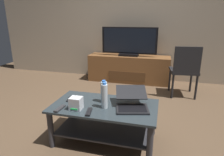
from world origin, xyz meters
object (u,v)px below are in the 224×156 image
Objects in this scene: laptop at (132,102)px; soundbar_remote at (89,112)px; television at (129,42)px; media_cabinet at (129,69)px; water_bottle_near at (104,92)px; cell_phone at (71,99)px; tv_remote at (60,109)px; router_box at (76,103)px; coffee_table at (105,116)px; water_bottle_far at (105,96)px; dining_chair at (185,69)px.

soundbar_remote is (-0.38, -0.24, -0.05)m from laptop.
television is at bearing 79.49° from soundbar_remote.
media_cabinet is 6.69× the size of water_bottle_near.
cell_phone is at bearing 130.14° from soundbar_remote.
tv_remote is at bearing -160.71° from laptop.
water_bottle_near reaches higher than media_cabinet.
laptop reaches higher than router_box.
television is 2.42m from soundbar_remote.
soundbar_remote is at bearing -48.32° from cell_phone.
soundbar_remote is at bearing 5.09° from tv_remote.
soundbar_remote is (-0.10, -0.21, 0.15)m from coffee_table.
water_bottle_far is at bearing -86.29° from media_cabinet.
cell_phone is at bearing -131.47° from dining_chair.
coffee_table is 2.24m from television.
tv_remote reaches higher than coffee_table.
cell_phone is at bearing 95.49° from tv_remote.
tv_remote is at bearing -160.18° from water_bottle_far.
television is 8.10× the size of cell_phone.
coffee_table is 2.44× the size of laptop.
laptop is at bearing 20.52° from soundbar_remote.
water_bottle_far is at bearing -86.25° from television.
television is 2.47× the size of laptop.
tv_remote is at bearing -96.76° from television.
cell_phone is (-0.44, 0.11, -0.13)m from water_bottle_far.
dining_chair is 2.11m from router_box.
cell_phone is 0.88× the size of soundbar_remote.
water_bottle_near reaches higher than cell_phone.
laptop reaches higher than tv_remote.
dining_chair is 6.34× the size of cell_phone.
cell_phone is at bearing -97.77° from television.
television is at bearing 92.65° from water_bottle_near.
laptop is at bearing 19.44° from router_box.
laptop reaches higher than soundbar_remote.
soundbar_remote is (0.03, -2.41, 0.16)m from media_cabinet.
dining_chair is at bearing 38.84° from cell_phone.
water_bottle_near is at bearing -122.77° from dining_chair.
water_bottle_far reaches higher than media_cabinet.
television is at bearing 72.55° from cell_phone.
television is 1.28× the size of dining_chair.
dining_chair reaches higher than coffee_table.
cell_phone is (-0.29, -2.15, 0.16)m from media_cabinet.
water_bottle_far reaches higher than soundbar_remote.
dining_chair is 6.99× the size of router_box.
tv_remote and soundbar_remote have the same top height.
tv_remote is (-0.38, -0.29, -0.11)m from water_bottle_near.
dining_chair is (0.94, 1.58, 0.21)m from coffee_table.
cell_phone is (-0.70, 0.02, -0.05)m from laptop.
soundbar_remote reaches higher than cell_phone.
media_cabinet is at bearing 79.49° from soundbar_remote.
media_cabinet is at bearing 93.25° from coffee_table.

